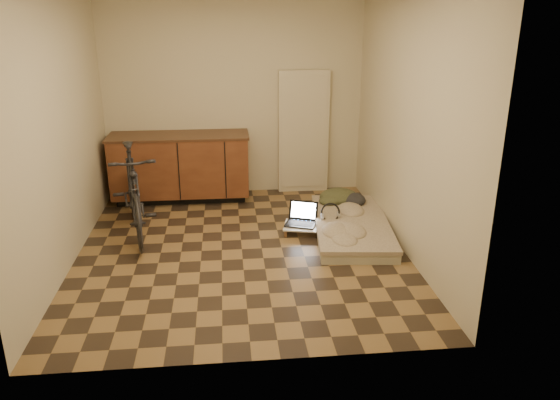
{
  "coord_description": "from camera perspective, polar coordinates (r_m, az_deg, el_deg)",
  "views": [
    {
      "loc": [
        -0.14,
        -5.45,
        2.53
      ],
      "look_at": [
        0.42,
        0.02,
        0.55
      ],
      "focal_mm": 35.0,
      "sensor_mm": 36.0,
      "label": 1
    }
  ],
  "objects": [
    {
      "name": "laptop",
      "position": [
        6.42,
        2.27,
        -2.01
      ],
      "size": [
        0.43,
        0.41,
        0.24
      ],
      "rotation": [
        0.0,
        0.0,
        -0.36
      ],
      "color": "black",
      "rests_on": "lap_desk"
    },
    {
      "name": "cabinets",
      "position": [
        7.47,
        -10.35,
        3.43
      ],
      "size": [
        1.84,
        0.62,
        0.91
      ],
      "color": "black",
      "rests_on": "ground"
    },
    {
      "name": "headphones",
      "position": [
        6.43,
        5.29,
        -1.22
      ],
      "size": [
        0.25,
        0.23,
        0.17
      ],
      "primitive_type": null,
      "rotation": [
        0.0,
        0.0,
        -0.01
      ],
      "color": "black",
      "rests_on": "futon"
    },
    {
      "name": "bicycle",
      "position": [
        6.41,
        -15.11,
        1.27
      ],
      "size": [
        0.87,
        1.83,
        1.14
      ],
      "primitive_type": "imported",
      "rotation": [
        0.0,
        0.0,
        0.21
      ],
      "color": "black",
      "rests_on": "ground"
    },
    {
      "name": "room_shell",
      "position": [
        5.59,
        -4.33,
        7.03
      ],
      "size": [
        3.5,
        4.0,
        2.6
      ],
      "color": "brown",
      "rests_on": "ground"
    },
    {
      "name": "appliance_panel",
      "position": [
        7.66,
        2.47,
        7.1
      ],
      "size": [
        0.7,
        0.1,
        1.7
      ],
      "primitive_type": "cube",
      "color": "beige",
      "rests_on": "ground"
    },
    {
      "name": "clothing_pile",
      "position": [
        7.02,
        6.57,
        0.75
      ],
      "size": [
        0.57,
        0.49,
        0.21
      ],
      "primitive_type": null,
      "rotation": [
        0.0,
        0.0,
        -0.11
      ],
      "color": "#3A3E24",
      "rests_on": "futon"
    },
    {
      "name": "mouse",
      "position": [
        6.32,
        4.92,
        -2.76
      ],
      "size": [
        0.07,
        0.11,
        0.04
      ],
      "primitive_type": "ellipsoid",
      "rotation": [
        0.0,
        0.0,
        0.16
      ],
      "color": "silver",
      "rests_on": "lap_desk"
    },
    {
      "name": "lap_desk",
      "position": [
        6.39,
        3.04,
        -2.74
      ],
      "size": [
        0.64,
        0.49,
        0.1
      ],
      "rotation": [
        0.0,
        0.0,
        -0.22
      ],
      "color": "brown",
      "rests_on": "ground"
    },
    {
      "name": "futon",
      "position": [
        6.46,
        7.46,
        -2.7
      ],
      "size": [
        1.03,
        1.84,
        0.15
      ],
      "rotation": [
        0.0,
        0.0,
        -0.11
      ],
      "color": "#AEA88B",
      "rests_on": "ground"
    }
  ]
}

